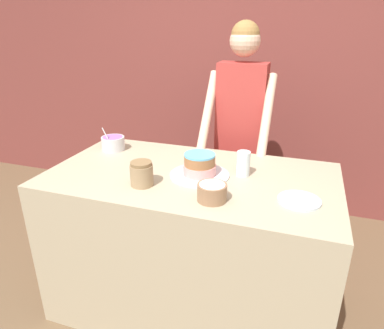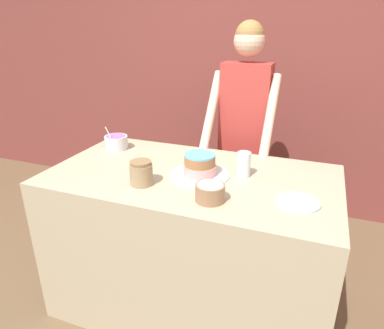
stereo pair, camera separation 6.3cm
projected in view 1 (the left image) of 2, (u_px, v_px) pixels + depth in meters
wall_back at (245, 73)px, 3.16m from camera, size 10.00×0.05×2.60m
counter at (191, 242)px, 2.11m from camera, size 1.62×0.89×0.93m
person_baker at (241, 117)px, 2.50m from camera, size 0.47×0.47×1.74m
cake at (200, 167)px, 1.90m from camera, size 0.33×0.33×0.13m
frosting_bowl_white at (212, 192)px, 1.63m from camera, size 0.14×0.14×0.09m
frosting_bowl_purple at (113, 143)px, 2.30m from camera, size 0.15×0.15×0.17m
drinking_glass at (243, 164)px, 1.90m from camera, size 0.08×0.08×0.14m
ceramic_plate at (299, 200)px, 1.63m from camera, size 0.21×0.21×0.01m
stoneware_jar at (142, 174)px, 1.78m from camera, size 0.12×0.12×0.13m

